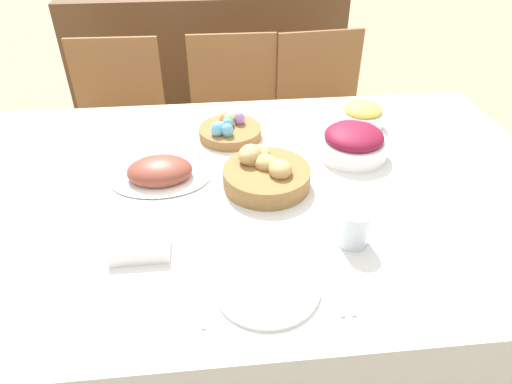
% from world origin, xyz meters
% --- Properties ---
extents(ground_plane, '(12.00, 12.00, 0.00)m').
position_xyz_m(ground_plane, '(0.00, 0.00, 0.00)').
color(ground_plane, tan).
extents(dining_table, '(1.86, 1.15, 0.77)m').
position_xyz_m(dining_table, '(0.00, 0.00, 0.38)').
color(dining_table, silver).
rests_on(dining_table, ground).
extents(chair_far_right, '(0.46, 0.46, 0.89)m').
position_xyz_m(chair_far_right, '(0.47, 0.92, 0.49)').
color(chair_far_right, brown).
rests_on(chair_far_right, ground).
extents(chair_far_center, '(0.43, 0.43, 0.89)m').
position_xyz_m(chair_far_center, '(0.03, 0.92, 0.49)').
color(chair_far_center, brown).
rests_on(chair_far_center, ground).
extents(chair_far_left, '(0.43, 0.43, 0.89)m').
position_xyz_m(chair_far_left, '(-0.52, 0.92, 0.49)').
color(chair_far_left, brown).
rests_on(chair_far_left, ground).
extents(sideboard, '(1.58, 0.44, 0.94)m').
position_xyz_m(sideboard, '(-0.09, 1.68, 0.47)').
color(sideboard, brown).
rests_on(sideboard, ground).
extents(bread_basket, '(0.25, 0.25, 0.10)m').
position_xyz_m(bread_basket, '(0.06, 0.01, 0.81)').
color(bread_basket, olive).
rests_on(bread_basket, dining_table).
extents(egg_basket, '(0.21, 0.21, 0.08)m').
position_xyz_m(egg_basket, '(-0.02, 0.30, 0.79)').
color(egg_basket, olive).
rests_on(egg_basket, dining_table).
extents(ham_platter, '(0.29, 0.20, 0.07)m').
position_xyz_m(ham_platter, '(-0.24, 0.06, 0.79)').
color(ham_platter, white).
rests_on(ham_platter, dining_table).
extents(pineapple_bowl, '(0.15, 0.15, 0.09)m').
position_xyz_m(pineapple_bowl, '(0.44, 0.33, 0.81)').
color(pineapple_bowl, silver).
rests_on(pineapple_bowl, dining_table).
extents(beet_salad_bowl, '(0.22, 0.22, 0.10)m').
position_xyz_m(beet_salad_bowl, '(0.36, 0.14, 0.82)').
color(beet_salad_bowl, white).
rests_on(beet_salad_bowl, dining_table).
extents(dinner_plate, '(0.23, 0.23, 0.01)m').
position_xyz_m(dinner_plate, '(0.02, -0.39, 0.77)').
color(dinner_plate, white).
rests_on(dinner_plate, dining_table).
extents(fork, '(0.02, 0.19, 0.00)m').
position_xyz_m(fork, '(-0.12, -0.39, 0.77)').
color(fork, silver).
rests_on(fork, dining_table).
extents(knife, '(0.02, 0.19, 0.00)m').
position_xyz_m(knife, '(0.16, -0.39, 0.77)').
color(knife, silver).
rests_on(knife, dining_table).
extents(spoon, '(0.02, 0.19, 0.00)m').
position_xyz_m(spoon, '(0.19, -0.39, 0.77)').
color(spoon, silver).
rests_on(spoon, dining_table).
extents(drinking_cup, '(0.08, 0.08, 0.09)m').
position_xyz_m(drinking_cup, '(0.24, -0.26, 0.82)').
color(drinking_cup, silver).
rests_on(drinking_cup, dining_table).
extents(butter_dish, '(0.14, 0.09, 0.03)m').
position_xyz_m(butter_dish, '(-0.27, -0.25, 0.79)').
color(butter_dish, white).
rests_on(butter_dish, dining_table).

